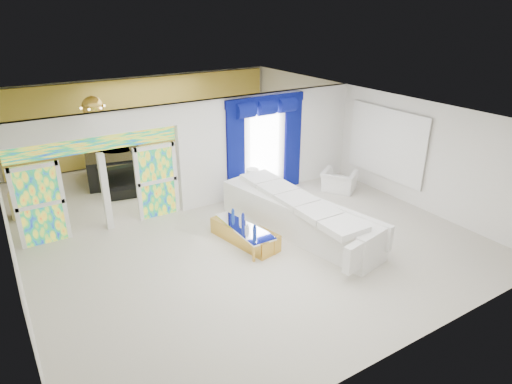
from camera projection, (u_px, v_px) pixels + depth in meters
floor at (223, 217)px, 12.01m from camera, size 12.00×12.00×0.00m
dividing_wall at (270, 143)px, 13.25m from camera, size 5.70×0.18×3.00m
dividing_header at (92, 125)px, 10.34m from camera, size 4.30×0.18×0.55m
stained_panel_left at (40, 205)px, 10.33m from camera, size 0.95×0.04×2.00m
stained_panel_right at (157, 181)px, 11.71m from camera, size 0.95×0.04×2.00m
stained_transom at (95, 144)px, 10.53m from camera, size 4.00×0.05×0.35m
window_pane at (265, 146)px, 13.07m from camera, size 1.00×0.02×2.30m
blue_drape_left at (236, 154)px, 12.58m from camera, size 0.55×0.10×2.80m
blue_drape_right at (292, 143)px, 13.55m from camera, size 0.55×0.10×2.80m
blue_pelmet at (265, 100)px, 12.51m from camera, size 2.60×0.12×0.25m
wall_mirror at (386, 143)px, 13.02m from camera, size 0.04×2.70×1.90m
gold_curtains at (146, 119)px, 16.04m from camera, size 9.70×0.12×2.90m
white_sofa at (297, 217)px, 11.00m from camera, size 1.87×4.67×0.87m
coffee_table at (245, 234)px, 10.67m from camera, size 0.99×1.96×0.42m
console_table at (261, 193)px, 12.99m from camera, size 1.32×0.49×0.43m
table_lamp at (252, 179)px, 12.65m from camera, size 0.36×0.36×0.58m
armchair at (339, 181)px, 13.56m from camera, size 1.24×1.28×0.63m
grand_piano at (110, 167)px, 14.29m from camera, size 1.71×2.06×0.93m
piano_bench at (125, 193)px, 13.16m from camera, size 0.94×0.50×0.30m
tv_console at (23, 203)px, 11.90m from camera, size 0.63×0.59×0.77m
chandelier at (93, 107)px, 12.52m from camera, size 0.60×0.60×0.60m
decanters at (244, 223)px, 10.55m from camera, size 0.23×1.14×0.29m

